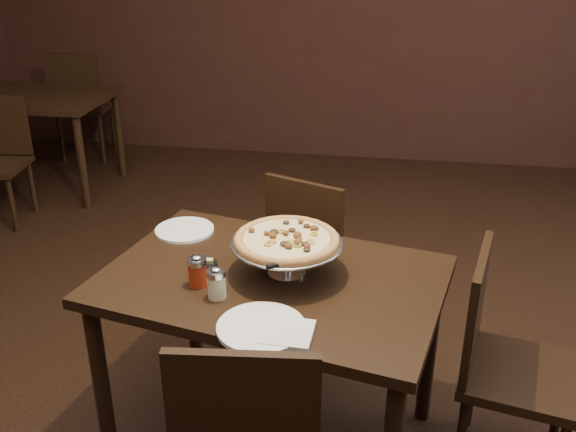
# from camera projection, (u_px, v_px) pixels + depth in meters

# --- Properties ---
(room) EXTENTS (6.04, 7.04, 2.84)m
(room) POSITION_uv_depth(u_px,v_px,m) (274.00, 89.00, 1.90)
(room) COLOR black
(room) RESTS_ON ground
(dining_table) EXTENTS (1.30, 1.00, 0.73)m
(dining_table) POSITION_uv_depth(u_px,v_px,m) (272.00, 300.00, 2.27)
(dining_table) COLOR black
(dining_table) RESTS_ON ground
(background_table) EXTENTS (1.15, 0.76, 0.72)m
(background_table) POSITION_uv_depth(u_px,v_px,m) (31.00, 108.00, 4.69)
(background_table) COLOR black
(background_table) RESTS_ON ground
(pizza_stand) EXTENTS (0.39, 0.39, 0.16)m
(pizza_stand) POSITION_uv_depth(u_px,v_px,m) (287.00, 240.00, 2.20)
(pizza_stand) COLOR silver
(pizza_stand) RESTS_ON dining_table
(parmesan_shaker) EXTENTS (0.06, 0.06, 0.11)m
(parmesan_shaker) POSITION_uv_depth(u_px,v_px,m) (217.00, 283.00, 2.09)
(parmesan_shaker) COLOR #F8F3C1
(parmesan_shaker) RESTS_ON dining_table
(pepper_flake_shaker) EXTENTS (0.07, 0.07, 0.12)m
(pepper_flake_shaker) POSITION_uv_depth(u_px,v_px,m) (197.00, 271.00, 2.16)
(pepper_flake_shaker) COLOR maroon
(pepper_flake_shaker) RESTS_ON dining_table
(packet_caddy) EXTENTS (0.08, 0.08, 0.06)m
(packet_caddy) POSITION_uv_depth(u_px,v_px,m) (206.00, 268.00, 2.24)
(packet_caddy) COLOR black
(packet_caddy) RESTS_ON dining_table
(napkin_stack) EXTENTS (0.15, 0.15, 0.02)m
(napkin_stack) POSITION_uv_depth(u_px,v_px,m) (288.00, 333.00, 1.91)
(napkin_stack) COLOR white
(napkin_stack) RESTS_ON dining_table
(plate_left) EXTENTS (0.23, 0.23, 0.01)m
(plate_left) POSITION_uv_depth(u_px,v_px,m) (185.00, 230.00, 2.56)
(plate_left) COLOR white
(plate_left) RESTS_ON dining_table
(plate_near) EXTENTS (0.27, 0.27, 0.01)m
(plate_near) POSITION_uv_depth(u_px,v_px,m) (261.00, 328.00, 1.94)
(plate_near) COLOR white
(plate_near) RESTS_ON dining_table
(serving_spatula) EXTENTS (0.15, 0.15, 0.02)m
(serving_spatula) POSITION_uv_depth(u_px,v_px,m) (283.00, 264.00, 2.05)
(serving_spatula) COLOR silver
(serving_spatula) RESTS_ON pizza_stand
(chair_far) EXTENTS (0.51, 0.51, 0.83)m
(chair_far) POSITION_uv_depth(u_px,v_px,m) (315.00, 249.00, 3.02)
(chair_far) COLOR black
(chair_far) RESTS_ON ground
(chair_side) EXTENTS (0.47, 0.47, 0.85)m
(chair_side) POSITION_uv_depth(u_px,v_px,m) (503.00, 357.00, 2.25)
(chair_side) COLOR black
(chair_side) RESTS_ON ground
(bg_chair_far) EXTENTS (0.47, 0.47, 0.91)m
(bg_chair_far) POSITION_uv_depth(u_px,v_px,m) (81.00, 101.00, 5.34)
(bg_chair_far) COLOR black
(bg_chair_far) RESTS_ON ground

